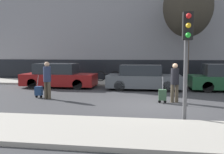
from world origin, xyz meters
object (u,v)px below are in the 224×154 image
object	(u,v)px
parked_bicycle	(108,76)
bare_tree_near_crossing	(188,7)
parked_car_0	(59,76)
trolley_right	(162,95)
parked_car_1	(143,78)
trolley_left	(39,91)
traffic_light	(187,44)
pedestrian_right	(175,80)
pedestrian_left	(47,78)

from	to	relation	value
parked_bicycle	bare_tree_near_crossing	size ratio (longest dim) A/B	0.26
parked_car_0	parked_bicycle	distance (m)	3.78
trolley_right	parked_bicycle	world-z (taller)	trolley_right
parked_car_0	bare_tree_near_crossing	world-z (taller)	bare_tree_near_crossing
parked_bicycle	parked_car_1	bearing A→B (deg)	-48.53
trolley_left	traffic_light	xyz separation A→B (m)	(6.20, -3.34, 2.01)
parked_car_1	trolley_left	bearing A→B (deg)	-143.62
parked_car_0	bare_tree_near_crossing	size ratio (longest dim) A/B	0.65
pedestrian_right	pedestrian_left	bearing A→B (deg)	158.50
bare_tree_near_crossing	trolley_right	bearing A→B (deg)	-106.18
trolley_left	pedestrian_right	world-z (taller)	pedestrian_right
trolley_left	traffic_light	size ratio (longest dim) A/B	0.33
pedestrian_left	bare_tree_near_crossing	world-z (taller)	bare_tree_near_crossing
pedestrian_right	parked_bicycle	distance (m)	7.72
trolley_right	bare_tree_near_crossing	xyz separation A→B (m)	(1.82, 6.26, 4.69)
parked_car_0	traffic_light	size ratio (longest dim) A/B	1.37
parked_car_1	bare_tree_near_crossing	world-z (taller)	bare_tree_near_crossing
parked_car_1	trolley_right	world-z (taller)	parked_car_1
pedestrian_right	bare_tree_near_crossing	bearing A→B (deg)	56.51
pedestrian_right	trolley_right	world-z (taller)	pedestrian_right
parked_car_1	trolley_right	distance (m)	4.02
parked_car_1	pedestrian_right	bearing A→B (deg)	-68.83
trolley_left	bare_tree_near_crossing	distance (m)	10.61
parked_car_0	parked_car_1	size ratio (longest dim) A/B	1.07
traffic_light	bare_tree_near_crossing	size ratio (longest dim) A/B	0.47
parked_bicycle	trolley_left	bearing A→B (deg)	-109.00
pedestrian_left	bare_tree_near_crossing	bearing A→B (deg)	60.61
parked_car_0	trolley_right	bearing A→B (deg)	-33.71
trolley_right	trolley_left	bearing A→B (deg)	175.97
trolley_left	parked_bicycle	bearing A→B (deg)	71.00
trolley_left	bare_tree_near_crossing	bearing A→B (deg)	38.04
pedestrian_right	traffic_light	bearing A→B (deg)	-111.20
pedestrian_left	trolley_right	world-z (taller)	pedestrian_left
parked_car_1	pedestrian_left	xyz separation A→B (m)	(-4.24, -3.69, 0.30)
parked_car_1	trolley_left	distance (m)	5.92
parked_car_1	trolley_left	world-z (taller)	parked_car_1
parked_car_0	pedestrian_left	bearing A→B (deg)	-76.60
parked_car_0	pedestrian_right	bearing A→B (deg)	-30.32
traffic_light	parked_car_0	bearing A→B (deg)	133.33
pedestrian_right	bare_tree_near_crossing	xyz separation A→B (m)	(1.30, 6.06, 4.09)
parked_car_0	trolley_right	size ratio (longest dim) A/B	4.02
bare_tree_near_crossing	parked_car_0	bearing A→B (deg)	-164.35
parked_car_0	traffic_light	bearing A→B (deg)	-46.67
parked_car_1	traffic_light	size ratio (longest dim) A/B	1.29
pedestrian_right	parked_bicycle	xyz separation A→B (m)	(-3.99, 6.59, -0.45)
trolley_left	parked_bicycle	size ratio (longest dim) A/B	0.61
parked_car_0	trolley_left	bearing A→B (deg)	-83.81
parked_car_1	bare_tree_near_crossing	size ratio (longest dim) A/B	0.61
parked_car_0	pedestrian_left	world-z (taller)	pedestrian_left
parked_car_0	parked_car_1	bearing A→B (deg)	-1.65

